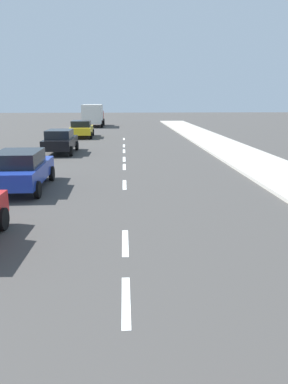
{
  "coord_description": "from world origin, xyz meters",
  "views": [
    {
      "loc": [
        0.0,
        3.08,
        3.59
      ],
      "look_at": [
        0.53,
        12.91,
        1.1
      ],
      "focal_mm": 34.77,
      "sensor_mm": 36.0,
      "label": 1
    }
  ],
  "objects_px": {
    "parked_car_yellow": "(82,128)",
    "delivery_truck": "(93,115)",
    "parked_car_black": "(60,141)",
    "parked_car_blue": "(20,169)"
  },
  "relations": [
    {
      "from": "parked_car_blue",
      "to": "parked_car_black",
      "type": "relative_size",
      "value": 1.06
    },
    {
      "from": "parked_car_black",
      "to": "parked_car_yellow",
      "type": "bearing_deg",
      "value": 88.67
    },
    {
      "from": "parked_car_yellow",
      "to": "delivery_truck",
      "type": "relative_size",
      "value": 0.74
    },
    {
      "from": "parked_car_black",
      "to": "delivery_truck",
      "type": "bearing_deg",
      "value": 89.6
    },
    {
      "from": "parked_car_black",
      "to": "parked_car_yellow",
      "type": "height_order",
      "value": "same"
    },
    {
      "from": "parked_car_black",
      "to": "parked_car_yellow",
      "type": "distance_m",
      "value": 10.34
    },
    {
      "from": "parked_car_blue",
      "to": "parked_car_black",
      "type": "height_order",
      "value": "same"
    },
    {
      "from": "parked_car_yellow",
      "to": "delivery_truck",
      "type": "xyz_separation_m",
      "value": [
        0.01,
        13.84,
        0.66
      ]
    },
    {
      "from": "parked_car_black",
      "to": "delivery_truck",
      "type": "relative_size",
      "value": 0.68
    },
    {
      "from": "parked_car_yellow",
      "to": "delivery_truck",
      "type": "height_order",
      "value": "delivery_truck"
    }
  ]
}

